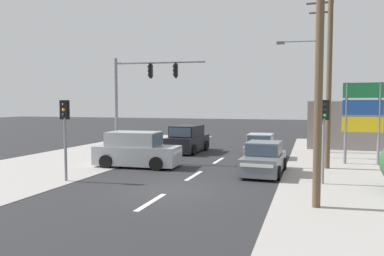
% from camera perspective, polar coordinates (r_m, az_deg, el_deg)
% --- Properties ---
extents(ground_plane, '(140.00, 140.00, 0.00)m').
position_cam_1_polar(ground_plane, '(15.06, -3.15, -9.34)').
color(ground_plane, '#28282B').
extents(lane_dash_near, '(0.20, 2.40, 0.01)m').
position_cam_1_polar(lane_dash_near, '(13.26, -6.27, -11.14)').
color(lane_dash_near, silver).
rests_on(lane_dash_near, ground).
extents(lane_dash_mid, '(0.20, 2.40, 0.01)m').
position_cam_1_polar(lane_dash_mid, '(17.84, 0.28, -7.27)').
color(lane_dash_mid, silver).
rests_on(lane_dash_mid, ground).
extents(lane_dash_far, '(0.20, 2.40, 0.01)m').
position_cam_1_polar(lane_dash_far, '(22.59, 4.07, -4.96)').
color(lane_dash_far, silver).
rests_on(lane_dash_far, ground).
extents(kerb_left_verge, '(8.00, 40.00, 0.02)m').
position_cam_1_polar(kerb_left_verge, '(22.65, -19.99, -5.13)').
color(kerb_left_verge, '#A39E99').
rests_on(kerb_left_verge, ground).
extents(utility_pole_foreground_right, '(3.78, 0.55, 10.02)m').
position_cam_1_polar(utility_pole_foreground_right, '(12.87, 18.28, 12.37)').
color(utility_pole_foreground_right, brown).
rests_on(utility_pole_foreground_right, ground).
extents(utility_pole_midground_right, '(1.80, 0.26, 10.35)m').
position_cam_1_polar(utility_pole_midground_right, '(20.78, 20.21, 9.05)').
color(utility_pole_midground_right, brown).
rests_on(utility_pole_midground_right, ground).
extents(utility_pole_background_right, '(3.77, 0.63, 10.75)m').
position_cam_1_polar(utility_pole_background_right, '(27.59, 18.48, 8.39)').
color(utility_pole_background_right, brown).
rests_on(utility_pole_background_right, ground).
extents(traffic_signal_mast, '(5.27, 0.70, 6.00)m').
position_cam_1_polar(traffic_signal_mast, '(21.53, -8.30, 5.65)').
color(traffic_signal_mast, slate).
rests_on(traffic_signal_mast, ground).
extents(pedestal_signal_right_kerb, '(0.44, 0.31, 3.56)m').
position_cam_1_polar(pedestal_signal_right_kerb, '(16.58, 19.44, 0.10)').
color(pedestal_signal_right_kerb, slate).
rests_on(pedestal_signal_right_kerb, ground).
extents(pedestal_signal_left_kerb, '(0.44, 0.31, 3.56)m').
position_cam_1_polar(pedestal_signal_left_kerb, '(17.18, -18.80, 0.23)').
color(pedestal_signal_left_kerb, slate).
rests_on(pedestal_signal_left_kerb, ground).
extents(pedestal_signal_far_median, '(0.44, 0.31, 3.56)m').
position_cam_1_polar(pedestal_signal_far_median, '(24.73, 19.15, 1.22)').
color(pedestal_signal_far_median, slate).
rests_on(pedestal_signal_far_median, ground).
extents(shopping_plaza_sign, '(2.10, 0.16, 4.60)m').
position_cam_1_polar(shopping_plaza_sign, '(22.82, 24.56, 2.32)').
color(shopping_plaza_sign, slate).
rests_on(shopping_plaza_sign, ground).
extents(sedan_kerbside_parked, '(1.99, 4.29, 1.56)m').
position_cam_1_polar(sedan_kerbside_parked, '(18.59, 10.89, -4.71)').
color(sedan_kerbside_parked, slate).
rests_on(sedan_kerbside_parked, ground).
extents(suv_receding_far, '(2.16, 4.59, 1.90)m').
position_cam_1_polar(suv_receding_far, '(26.30, -0.68, -1.79)').
color(suv_receding_far, black).
rests_on(suv_receding_far, ground).
extents(suv_oncoming_mid, '(4.63, 2.27, 1.90)m').
position_cam_1_polar(suv_oncoming_mid, '(20.44, -8.46, -3.41)').
color(suv_oncoming_mid, '#A3A8AD').
rests_on(suv_oncoming_mid, ground).
extents(hatchback_oncoming_near, '(1.82, 3.66, 1.53)m').
position_cam_1_polar(hatchback_oncoming_near, '(23.60, 10.31, -2.93)').
color(hatchback_oncoming_near, '#A3A8AD').
rests_on(hatchback_oncoming_near, ground).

